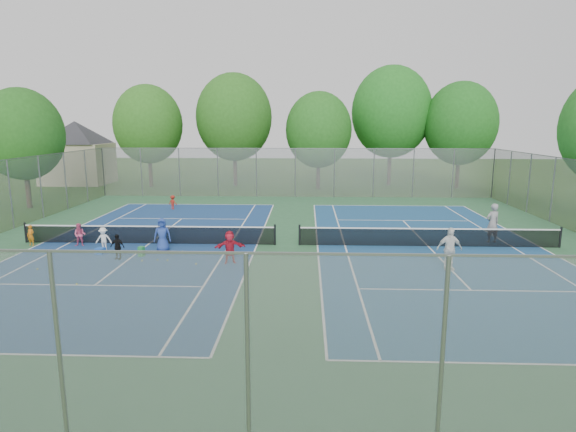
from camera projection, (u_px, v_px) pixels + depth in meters
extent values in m
plane|color=#2A5019|center=(287.00, 245.00, 24.11)|extent=(120.00, 120.00, 0.00)
cube|color=#2D603B|center=(287.00, 245.00, 24.11)|extent=(32.00, 32.00, 0.01)
cube|color=navy|center=(150.00, 244.00, 24.38)|extent=(10.97, 23.77, 0.01)
cube|color=navy|center=(428.00, 246.00, 23.84)|extent=(10.97, 23.77, 0.01)
cube|color=black|center=(149.00, 235.00, 24.30)|extent=(12.87, 0.10, 0.91)
cube|color=black|center=(429.00, 238.00, 23.75)|extent=(12.87, 0.10, 0.91)
cube|color=gray|center=(295.00, 173.00, 39.42)|extent=(32.00, 0.10, 4.00)
cube|color=gray|center=(248.00, 369.00, 8.04)|extent=(32.00, 0.10, 4.00)
cube|color=#B7A88C|center=(78.00, 164.00, 48.12)|extent=(6.00, 5.00, 4.00)
pyramid|color=#2D2D33|center=(74.00, 121.00, 47.32)|extent=(11.03, 11.03, 2.20)
cylinder|color=#443326|center=(150.00, 168.00, 45.90)|extent=(0.36, 0.36, 3.50)
ellipsoid|color=#2C651D|center=(148.00, 124.00, 45.11)|extent=(6.40, 6.40, 7.36)
cylinder|color=#443326|center=(235.00, 166.00, 46.54)|extent=(0.36, 0.36, 3.85)
ellipsoid|color=#29601C|center=(234.00, 117.00, 45.65)|extent=(7.20, 7.20, 8.28)
cylinder|color=#443326|center=(318.00, 172.00, 44.33)|extent=(0.36, 0.36, 3.15)
ellipsoid|color=#23611C|center=(319.00, 130.00, 43.60)|extent=(6.00, 6.00, 6.90)
cylinder|color=#443326|center=(389.00, 164.00, 46.90)|extent=(0.36, 0.36, 4.20)
ellipsoid|color=#20691E|center=(391.00, 112.00, 45.96)|extent=(7.60, 7.60, 8.74)
cylinder|color=#443326|center=(458.00, 170.00, 44.78)|extent=(0.36, 0.36, 3.50)
ellipsoid|color=#1D5E1B|center=(461.00, 123.00, 43.97)|extent=(6.60, 6.60, 7.59)
cylinder|color=#443326|center=(28.00, 186.00, 34.36)|extent=(0.36, 0.36, 3.15)
ellipsoid|color=#205819|center=(22.00, 134.00, 33.66)|extent=(5.60, 5.60, 6.44)
cube|color=blue|center=(100.00, 251.00, 22.40)|extent=(0.43, 0.43, 0.31)
cube|color=green|center=(141.00, 252.00, 22.03)|extent=(0.30, 0.30, 0.47)
imported|color=#CB6B13|center=(31.00, 235.00, 23.92)|extent=(0.43, 0.33, 1.05)
imported|color=#D5537A|center=(80.00, 235.00, 23.81)|extent=(0.61, 0.50, 1.16)
imported|color=white|center=(104.00, 239.00, 22.95)|extent=(0.80, 0.55, 1.14)
imported|color=black|center=(117.00, 247.00, 21.50)|extent=(0.72, 0.40, 1.16)
imported|color=#274190|center=(162.00, 235.00, 22.73)|extent=(0.87, 0.64, 1.63)
imported|color=red|center=(230.00, 247.00, 20.88)|extent=(1.40, 0.73, 1.45)
imported|color=#A12217|center=(173.00, 202.00, 33.93)|extent=(0.75, 0.60, 1.01)
imported|color=gray|center=(493.00, 223.00, 24.47)|extent=(0.85, 0.69, 2.03)
imported|color=white|center=(449.00, 249.00, 19.90)|extent=(1.09, 0.52, 1.81)
sphere|color=#C0E034|center=(226.00, 257.00, 21.85)|extent=(0.07, 0.07, 0.07)
sphere|color=#C5E936|center=(117.00, 253.00, 22.46)|extent=(0.07, 0.07, 0.07)
sphere|color=#AEC12D|center=(38.00, 269.00, 20.02)|extent=(0.07, 0.07, 0.07)
sphere|color=#ABC12D|center=(168.00, 261.00, 21.29)|extent=(0.07, 0.07, 0.07)
sphere|color=yellow|center=(196.00, 264.00, 20.73)|extent=(0.07, 0.07, 0.07)
sphere|color=#B5CA2F|center=(58.00, 252.00, 22.77)|extent=(0.07, 0.07, 0.07)
sphere|color=#D5E335|center=(173.00, 254.00, 22.37)|extent=(0.07, 0.07, 0.07)
sphere|color=#C6ED37|center=(175.00, 253.00, 22.56)|extent=(0.07, 0.07, 0.07)
sphere|color=gold|center=(77.00, 284.00, 18.16)|extent=(0.07, 0.07, 0.07)
sphere|color=#B8CF30|center=(158.00, 260.00, 21.37)|extent=(0.07, 0.07, 0.07)
sphere|color=#B7CB2F|center=(142.00, 261.00, 21.22)|extent=(0.07, 0.07, 0.07)
sphere|color=#BFD030|center=(183.00, 252.00, 22.77)|extent=(0.07, 0.07, 0.07)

